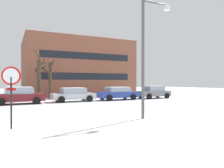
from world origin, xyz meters
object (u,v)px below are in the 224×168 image
object	(u,v)px
parked_car_blue	(118,93)
parked_car_gray	(154,92)
street_lamp	(148,46)
parked_car_maroon	(19,95)
parked_car_silver	(73,94)
stop_sign	(11,85)

from	to	relation	value
parked_car_blue	parked_car_gray	world-z (taller)	parked_car_gray
parked_car_gray	street_lamp	bearing A→B (deg)	-128.37
parked_car_maroon	parked_car_silver	world-z (taller)	parked_car_maroon
parked_car_blue	parked_car_maroon	bearing A→B (deg)	-179.58
stop_sign	parked_car_maroon	size ratio (longest dim) A/B	0.60
stop_sign	parked_car_silver	distance (m)	12.45
stop_sign	parked_car_blue	distance (m)	15.30
parked_car_silver	parked_car_gray	size ratio (longest dim) A/B	1.07
parked_car_maroon	parked_car_silver	distance (m)	4.97
stop_sign	parked_car_blue	xyz separation A→B (m)	(10.63, 10.95, -1.08)
street_lamp	parked_car_silver	world-z (taller)	street_lamp
parked_car_silver	parked_car_blue	distance (m)	4.96
parked_car_maroon	parked_car_blue	bearing A→B (deg)	0.42
street_lamp	parked_car_maroon	world-z (taller)	street_lamp
parked_car_blue	parked_car_gray	bearing A→B (deg)	1.57
street_lamp	parked_car_silver	bearing A→B (deg)	94.88
stop_sign	parked_car_maroon	distance (m)	10.95
street_lamp	parked_car_blue	size ratio (longest dim) A/B	1.44
parked_car_silver	stop_sign	bearing A→B (deg)	-117.17
parked_car_blue	parked_car_silver	bearing A→B (deg)	178.99
stop_sign	parked_car_blue	size ratio (longest dim) A/B	0.58
stop_sign	street_lamp	distance (m)	6.95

